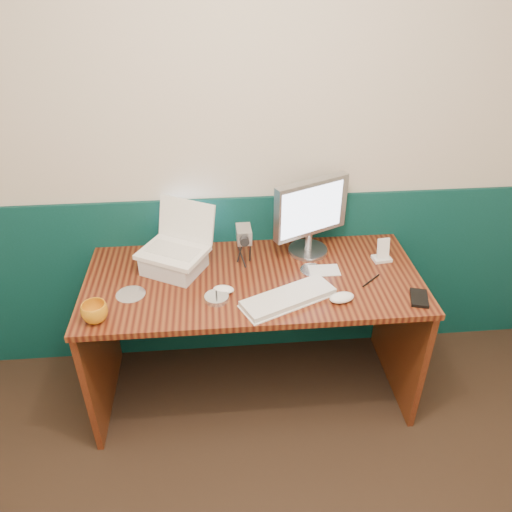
{
  "coord_description": "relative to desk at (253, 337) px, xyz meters",
  "views": [
    {
      "loc": [
        -0.15,
        -0.56,
        2.12
      ],
      "look_at": [
        0.01,
        1.23,
        0.97
      ],
      "focal_mm": 35.0,
      "sensor_mm": 36.0,
      "label": 1
    }
  ],
  "objects": [
    {
      "name": "pen",
      "position": [
        0.55,
        -0.08,
        0.38
      ],
      "size": [
        0.11,
        0.09,
        0.01
      ],
      "primitive_type": "cylinder",
      "rotation": [
        0.0,
        1.57,
        0.71
      ],
      "color": "black",
      "rests_on": "desk"
    },
    {
      "name": "papers",
      "position": [
        0.35,
        0.03,
        0.38
      ],
      "size": [
        0.15,
        0.1,
        0.0
      ],
      "primitive_type": "cube",
      "rotation": [
        0.0,
        0.0,
        -0.01
      ],
      "color": "silver",
      "rests_on": "desk"
    },
    {
      "name": "cd_spindle",
      "position": [
        -0.18,
        -0.16,
        0.39
      ],
      "size": [
        0.11,
        0.11,
        0.02
      ],
      "primitive_type": "cylinder",
      "color": "silver",
      "rests_on": "desk"
    },
    {
      "name": "dock",
      "position": [
        0.66,
        0.1,
        0.38
      ],
      "size": [
        0.1,
        0.08,
        0.02
      ],
      "primitive_type": "cube",
      "rotation": [
        0.0,
        0.0,
        0.13
      ],
      "color": "silver",
      "rests_on": "desk"
    },
    {
      "name": "monitor",
      "position": [
        0.3,
        0.21,
        0.57
      ],
      "size": [
        0.41,
        0.27,
        0.4
      ],
      "primitive_type": null,
      "rotation": [
        0.0,
        0.0,
        0.43
      ],
      "color": "#A8A8AC",
      "rests_on": "desk"
    },
    {
      "name": "camcorder",
      "position": [
        -0.03,
        0.13,
        0.47
      ],
      "size": [
        0.09,
        0.13,
        0.19
      ],
      "primitive_type": null,
      "rotation": [
        0.0,
        0.0,
        0.02
      ],
      "color": "#AEAEB3",
      "rests_on": "desk"
    },
    {
      "name": "back_wall",
      "position": [
        -0.01,
        0.37,
        0.88
      ],
      "size": [
        3.5,
        0.04,
        2.5
      ],
      "primitive_type": "cube",
      "color": "beige",
      "rests_on": "ground"
    },
    {
      "name": "mouse_left",
      "position": [
        -0.14,
        -0.1,
        0.39
      ],
      "size": [
        0.11,
        0.08,
        0.03
      ],
      "primitive_type": "ellipsoid",
      "rotation": [
        0.0,
        0.0,
        -0.23
      ],
      "color": "white",
      "rests_on": "desk"
    },
    {
      "name": "keyboard",
      "position": [
        0.14,
        -0.19,
        0.39
      ],
      "size": [
        0.45,
        0.31,
        0.02
      ],
      "primitive_type": "cube",
      "rotation": [
        0.0,
        0.0,
        0.43
      ],
      "color": "silver",
      "rests_on": "desk"
    },
    {
      "name": "desk",
      "position": [
        0.0,
        0.0,
        0.0
      ],
      "size": [
        1.6,
        0.7,
        0.75
      ],
      "primitive_type": "cube",
      "color": "#38100A",
      "rests_on": "ground"
    },
    {
      "name": "mouse_right",
      "position": [
        0.38,
        -0.21,
        0.39
      ],
      "size": [
        0.13,
        0.09,
        0.04
      ],
      "primitive_type": "ellipsoid",
      "rotation": [
        0.0,
        0.0,
        0.24
      ],
      "color": "white",
      "rests_on": "desk"
    },
    {
      "name": "cd_loose_a",
      "position": [
        -0.57,
        -0.08,
        0.38
      ],
      "size": [
        0.13,
        0.13,
        0.0
      ],
      "primitive_type": "cylinder",
      "color": "silver",
      "rests_on": "desk"
    },
    {
      "name": "cd_loose_b",
      "position": [
        0.29,
        0.04,
        0.38
      ],
      "size": [
        0.12,
        0.12,
        0.0
      ],
      "primitive_type": "cylinder",
      "color": "silver",
      "rests_on": "desk"
    },
    {
      "name": "pda",
      "position": [
        0.73,
        -0.23,
        0.38
      ],
      "size": [
        0.11,
        0.14,
        0.01
      ],
      "primitive_type": "cube",
      "rotation": [
        0.0,
        0.0,
        -0.28
      ],
      "color": "black",
      "rests_on": "desk"
    },
    {
      "name": "mug",
      "position": [
        -0.69,
        -0.25,
        0.42
      ],
      "size": [
        0.11,
        0.11,
        0.09
      ],
      "primitive_type": "imported",
      "rotation": [
        0.0,
        0.0,
        0.02
      ],
      "color": "orange",
      "rests_on": "desk"
    },
    {
      "name": "laptop_riser",
      "position": [
        -0.38,
        0.1,
        0.42
      ],
      "size": [
        0.33,
        0.32,
        0.09
      ],
      "primitive_type": "cube",
      "rotation": [
        0.0,
        0.0,
        -0.51
      ],
      "color": "silver",
      "rests_on": "desk"
    },
    {
      "name": "wainscot",
      "position": [
        -0.01,
        0.36,
        0.12
      ],
      "size": [
        3.48,
        0.02,
        1.0
      ],
      "primitive_type": "cube",
      "color": "#07332D",
      "rests_on": "ground"
    },
    {
      "name": "music_player",
      "position": [
        0.66,
        0.1,
        0.44
      ],
      "size": [
        0.06,
        0.04,
        0.11
      ],
      "primitive_type": "cube",
      "rotation": [
        -0.17,
        0.0,
        0.13
      ],
      "color": "white",
      "rests_on": "dock"
    },
    {
      "name": "laptop",
      "position": [
        -0.38,
        0.1,
        0.59
      ],
      "size": [
        0.37,
        0.35,
        0.25
      ],
      "primitive_type": null,
      "rotation": [
        0.0,
        0.0,
        -0.51
      ],
      "color": "white",
      "rests_on": "laptop_riser"
    }
  ]
}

